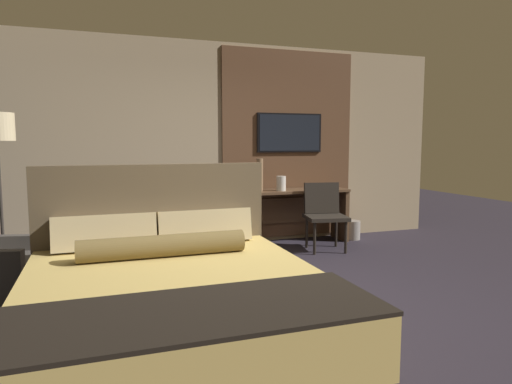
{
  "coord_description": "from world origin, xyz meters",
  "views": [
    {
      "loc": [
        -1.44,
        -3.61,
        1.44
      ],
      "look_at": [
        0.12,
        0.85,
        0.92
      ],
      "focal_mm": 32.0,
      "sensor_mm": 36.0,
      "label": 1
    }
  ],
  "objects": [
    {
      "name": "ground_plane",
      "position": [
        0.0,
        0.0,
        0.0
      ],
      "size": [
        16.0,
        16.0,
        0.0
      ],
      "primitive_type": "plane",
      "color": "#28232D"
    },
    {
      "name": "wall_back_tv_panel",
      "position": [
        0.15,
        2.59,
        1.4
      ],
      "size": [
        7.2,
        0.09,
        2.8
      ],
      "color": "tan",
      "rests_on": "ground_plane"
    },
    {
      "name": "bed",
      "position": [
        -0.98,
        -0.6,
        0.34
      ],
      "size": [
        1.96,
        2.19,
        1.25
      ],
      "color": "#33281E",
      "rests_on": "ground_plane"
    },
    {
      "name": "desk",
      "position": [
        1.23,
        2.32,
        0.51
      ],
      "size": [
        1.51,
        0.48,
        0.77
      ],
      "color": "brown",
      "rests_on": "ground_plane"
    },
    {
      "name": "tv",
      "position": [
        1.23,
        2.52,
        1.57
      ],
      "size": [
        1.0,
        0.04,
        0.56
      ],
      "color": "black"
    },
    {
      "name": "desk_chair",
      "position": [
        1.43,
        1.81,
        0.53
      ],
      "size": [
        0.6,
        0.6,
        0.89
      ],
      "rotation": [
        0.0,
        0.0,
        -0.19
      ],
      "color": "#28231E",
      "rests_on": "ground_plane"
    },
    {
      "name": "vase_tall",
      "position": [
        0.69,
        2.31,
        0.99
      ],
      "size": [
        0.09,
        0.09,
        0.45
      ],
      "color": "#846647",
      "rests_on": "desk"
    },
    {
      "name": "vase_short",
      "position": [
        0.97,
        2.22,
        0.87
      ],
      "size": [
        0.13,
        0.13,
        0.2
      ],
      "color": "silver",
      "rests_on": "desk"
    },
    {
      "name": "waste_bin",
      "position": [
        2.12,
        2.21,
        0.14
      ],
      "size": [
        0.22,
        0.22,
        0.28
      ],
      "color": "gray",
      "rests_on": "ground_plane"
    }
  ]
}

